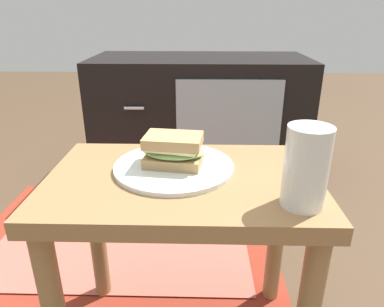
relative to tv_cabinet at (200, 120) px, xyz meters
The scene contains 6 objects.
side_table 0.95m from the tv_cabinet, 91.90° to the right, with size 0.56×0.36×0.46m.
tv_cabinet is the anchor object (origin of this frame).
area_rug 0.65m from the tv_cabinet, 117.32° to the right, with size 1.07×0.74×0.01m.
plate 0.93m from the tv_cabinet, 93.24° to the right, with size 0.26×0.26×0.01m, color silver.
sandwich_front 0.94m from the tv_cabinet, 93.24° to the right, with size 0.14×0.11×0.07m.
beer_glass 1.10m from the tv_cabinet, 80.12° to the right, with size 0.08×0.08×0.14m.
Camera 1 is at (0.04, -0.65, 0.78)m, focal length 32.74 mm.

